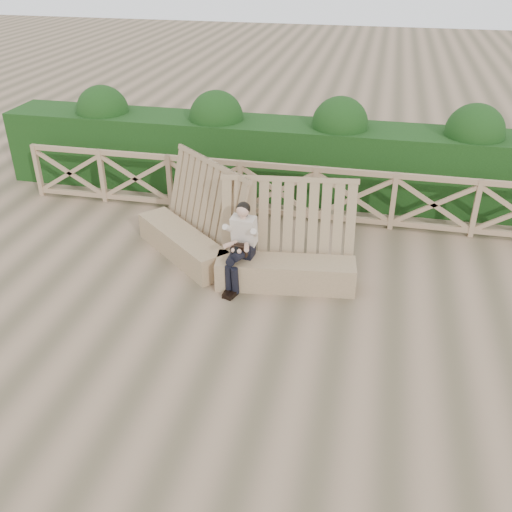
# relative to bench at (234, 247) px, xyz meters

# --- Properties ---
(ground) EXTENTS (60.00, 60.00, 0.00)m
(ground) POSITION_rel_bench_xyz_m (0.32, -1.48, -0.40)
(ground) COLOR brown
(ground) RESTS_ON ground
(bench) EXTENTS (3.92, 2.02, 1.59)m
(bench) POSITION_rel_bench_xyz_m (0.00, 0.00, 0.00)
(bench) COLOR olive
(bench) RESTS_ON ground
(woman) EXTENTS (0.40, 0.81, 1.34)m
(woman) POSITION_rel_bench_xyz_m (0.23, -0.42, 0.33)
(woman) COLOR black
(woman) RESTS_ON ground
(guardrail) EXTENTS (10.10, 0.09, 1.10)m
(guardrail) POSITION_rel_bench_xyz_m (0.32, 2.02, 0.15)
(guardrail) COLOR #906F54
(guardrail) RESTS_ON ground
(hedge) EXTENTS (12.00, 1.20, 1.50)m
(hedge) POSITION_rel_bench_xyz_m (0.32, 3.22, 0.35)
(hedge) COLOR black
(hedge) RESTS_ON ground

